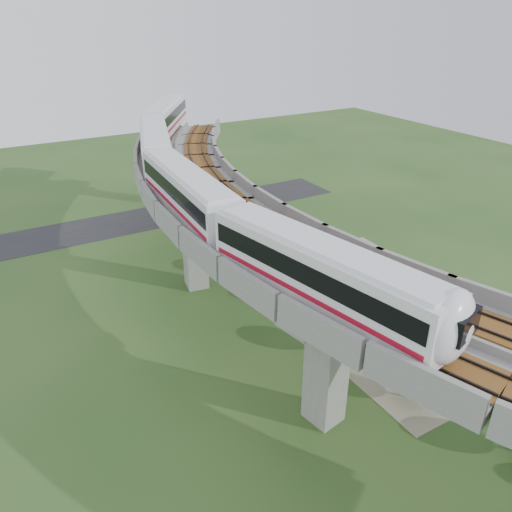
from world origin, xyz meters
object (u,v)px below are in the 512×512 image
Objects in this scene: metro_train at (194,165)px; car_red at (427,299)px; car_dark at (313,275)px; car_white at (379,321)px.

metro_train is 24.69m from car_red.
car_dark is (10.24, -4.93, -11.70)m from metro_train.
metro_train is 16.32m from car_dark.
car_dark is at bearing -157.91° from car_red.
car_white is 0.79× the size of car_dark.
car_red reaches higher than car_dark.
car_white is (10.34, -14.52, -11.74)m from metro_train.
metro_train reaches higher than car_dark.
car_white is at bearing 164.31° from car_dark.
metro_train is at bearing 128.13° from car_white.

